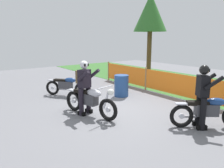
{
  "coord_description": "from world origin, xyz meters",
  "views": [
    {
      "loc": [
        5.58,
        -4.27,
        2.37
      ],
      "look_at": [
        0.01,
        -0.15,
        0.9
      ],
      "focal_mm": 35.2,
      "sensor_mm": 36.0,
      "label": 1
    }
  ],
  "objects_px": {
    "rider_lead": "(84,85)",
    "oil_drum": "(121,86)",
    "motorcycle_lead": "(90,100)",
    "rider_third": "(203,94)",
    "motorcycle_third": "(209,111)",
    "motorcycle_trailing": "(67,86)"
  },
  "relations": [
    {
      "from": "motorcycle_lead",
      "to": "motorcycle_third",
      "type": "bearing_deg",
      "value": 22.37
    },
    {
      "from": "rider_third",
      "to": "oil_drum",
      "type": "bearing_deg",
      "value": 122.34
    },
    {
      "from": "rider_lead",
      "to": "rider_third",
      "type": "distance_m",
      "value": 3.4
    },
    {
      "from": "rider_lead",
      "to": "oil_drum",
      "type": "relative_size",
      "value": 1.92
    },
    {
      "from": "rider_lead",
      "to": "rider_third",
      "type": "relative_size",
      "value": 1.0
    },
    {
      "from": "motorcycle_lead",
      "to": "rider_third",
      "type": "distance_m",
      "value": 3.21
    },
    {
      "from": "motorcycle_lead",
      "to": "oil_drum",
      "type": "distance_m",
      "value": 2.54
    },
    {
      "from": "rider_lead",
      "to": "oil_drum",
      "type": "distance_m",
      "value": 2.55
    },
    {
      "from": "motorcycle_trailing",
      "to": "oil_drum",
      "type": "height_order",
      "value": "motorcycle_trailing"
    },
    {
      "from": "motorcycle_third",
      "to": "rider_third",
      "type": "relative_size",
      "value": 0.99
    },
    {
      "from": "rider_lead",
      "to": "motorcycle_lead",
      "type": "bearing_deg",
      "value": 0.51
    },
    {
      "from": "rider_lead",
      "to": "rider_third",
      "type": "height_order",
      "value": "same"
    },
    {
      "from": "motorcycle_lead",
      "to": "motorcycle_trailing",
      "type": "distance_m",
      "value": 2.6
    },
    {
      "from": "rider_third",
      "to": "motorcycle_third",
      "type": "bearing_deg",
      "value": 0.57
    },
    {
      "from": "rider_third",
      "to": "motorcycle_trailing",
      "type": "bearing_deg",
      "value": 143.28
    },
    {
      "from": "motorcycle_third",
      "to": "oil_drum",
      "type": "height_order",
      "value": "motorcycle_third"
    },
    {
      "from": "motorcycle_trailing",
      "to": "oil_drum",
      "type": "bearing_deg",
      "value": 16.07
    },
    {
      "from": "motorcycle_third",
      "to": "rider_lead",
      "type": "distance_m",
      "value": 3.61
    },
    {
      "from": "motorcycle_trailing",
      "to": "motorcycle_third",
      "type": "bearing_deg",
      "value": -20.01
    },
    {
      "from": "motorcycle_lead",
      "to": "oil_drum",
      "type": "xyz_separation_m",
      "value": [
        -1.23,
        2.22,
        -0.05
      ]
    },
    {
      "from": "rider_lead",
      "to": "oil_drum",
      "type": "height_order",
      "value": "rider_lead"
    },
    {
      "from": "rider_third",
      "to": "oil_drum",
      "type": "distance_m",
      "value": 3.83
    }
  ]
}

